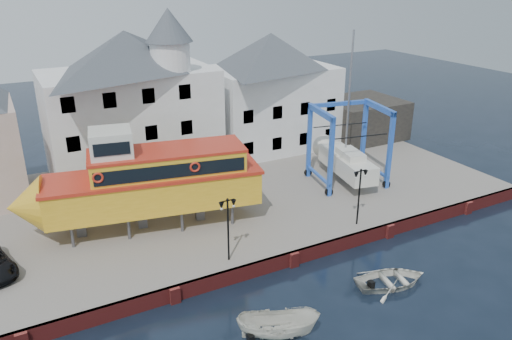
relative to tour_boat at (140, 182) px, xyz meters
name	(u,v)px	position (x,y,z in m)	size (l,w,h in m)	color
ground	(293,266)	(7.46, -7.87, -4.41)	(140.00, 140.00, 0.00)	black
hardstanding	(222,196)	(7.46, 3.13, -3.91)	(44.00, 22.00, 1.00)	slate
quay_wall	(293,259)	(7.46, -7.76, -3.91)	(44.00, 0.47, 1.00)	maroon
building_white_main	(132,101)	(2.59, 10.53, 2.93)	(14.00, 8.30, 14.00)	silver
building_white_right	(270,91)	(16.46, 11.13, 2.19)	(12.00, 8.00, 11.20)	silver
shed_dark	(361,118)	(26.46, 9.13, -1.41)	(8.00, 7.00, 4.00)	black
lamp_post_left	(228,214)	(3.46, -6.67, -0.24)	(1.12, 0.32, 4.20)	black
lamp_post_right	(360,183)	(13.46, -6.67, -0.24)	(1.12, 0.32, 4.20)	black
tour_boat	(140,182)	(0.00, 0.00, 0.00)	(17.04, 6.94, 7.23)	#59595E
travel_lift	(343,156)	(17.60, 0.53, -1.32)	(6.56, 8.51, 12.48)	#1E4EA4
motorboat_a	(278,337)	(3.20, -13.16, -4.41)	(1.61, 4.29, 1.66)	silver
motorboat_b	(391,285)	(11.61, -12.38, -4.41)	(3.17, 4.44, 0.92)	silver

